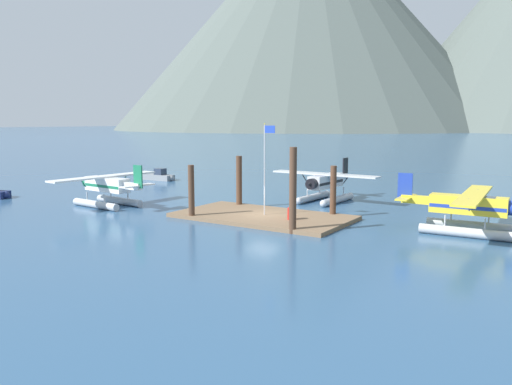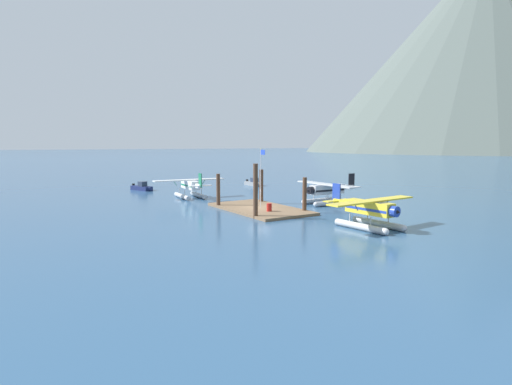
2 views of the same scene
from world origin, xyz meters
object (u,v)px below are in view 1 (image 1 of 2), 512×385
(seaplane_silver_bow_centre, at_px, (325,185))
(boat_grey_open_west, at_px, (159,176))
(flagpole, at_px, (266,159))
(seaplane_white_port_aft, at_px, (107,188))
(seaplane_yellow_stbd_fwd, at_px, (468,210))
(fuel_drum, at_px, (291,214))

(seaplane_silver_bow_centre, bearing_deg, boat_grey_open_west, 169.85)
(flagpole, xyz_separation_m, seaplane_white_port_aft, (-14.71, -2.70, -2.99))
(seaplane_yellow_stbd_fwd, bearing_deg, seaplane_white_port_aft, -169.13)
(fuel_drum, bearing_deg, seaplane_yellow_stbd_fwd, 16.62)
(fuel_drum, xyz_separation_m, boat_grey_open_west, (-27.39, 15.02, -0.25))
(seaplane_silver_bow_centre, bearing_deg, seaplane_yellow_stbd_fwd, -27.45)
(flagpole, bearing_deg, seaplane_white_port_aft, -169.60)
(seaplane_yellow_stbd_fwd, bearing_deg, fuel_drum, -163.38)
(flagpole, relative_size, seaplane_white_port_aft, 0.67)
(flagpole, distance_m, seaplane_yellow_stbd_fwd, 14.63)
(seaplane_silver_bow_centre, xyz_separation_m, seaplane_yellow_stbd_fwd, (13.66, -7.09, 0.00))
(seaplane_silver_bow_centre, distance_m, seaplane_white_port_aft, 19.67)
(fuel_drum, distance_m, boat_grey_open_west, 31.24)
(seaplane_silver_bow_centre, relative_size, seaplane_yellow_stbd_fwd, 1.00)
(flagpole, xyz_separation_m, seaplane_yellow_stbd_fwd, (14.04, 2.82, -2.99))
(seaplane_silver_bow_centre, relative_size, boat_grey_open_west, 2.14)
(seaplane_yellow_stbd_fwd, xyz_separation_m, boat_grey_open_west, (-38.85, 11.60, -1.09))
(flagpole, distance_m, boat_grey_open_west, 28.99)
(fuel_drum, xyz_separation_m, seaplane_silver_bow_centre, (-2.19, 10.52, 0.84))
(fuel_drum, relative_size, seaplane_white_port_aft, 0.08)
(flagpole, relative_size, boat_grey_open_west, 1.42)
(seaplane_yellow_stbd_fwd, relative_size, seaplane_white_port_aft, 1.00)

